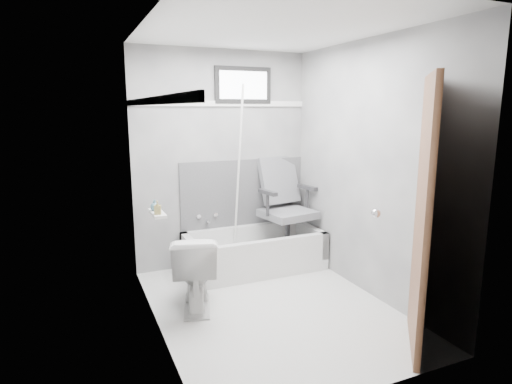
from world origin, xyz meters
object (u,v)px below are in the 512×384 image
office_chair (288,207)px  toilet (195,271)px  soap_bottle_b (154,205)px  door (484,223)px  soap_bottle_a (158,208)px  bathtub (254,251)px

office_chair → toilet: 1.49m
office_chair → soap_bottle_b: bearing=-168.5°
toilet → door: bearing=151.6°
office_chair → door: 2.29m
toilet → soap_bottle_b: soap_bottle_b is taller
office_chair → toilet: (-1.28, -0.67, -0.33)m
soap_bottle_a → toilet: bearing=12.9°
door → soap_bottle_a: door is taller
toilet → door: (1.60, -1.57, 0.66)m
toilet → soap_bottle_a: (-0.32, -0.07, 0.62)m
office_chair → toilet: size_ratio=1.57×
bathtub → office_chair: bearing=4.4°
door → soap_bottle_b: bearing=139.6°
toilet → soap_bottle_b: 0.70m
toilet → bathtub: bearing=-126.9°
bathtub → toilet: 1.07m
bathtub → soap_bottle_b: size_ratio=15.89×
bathtub → office_chair: 0.63m
bathtub → soap_bottle_b: (-1.17, -0.58, 0.75)m
soap_bottle_b → office_chair: bearing=20.8°
bathtub → soap_bottle_a: size_ratio=12.70×
soap_bottle_a → soap_bottle_b: (0.00, 0.14, -0.01)m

